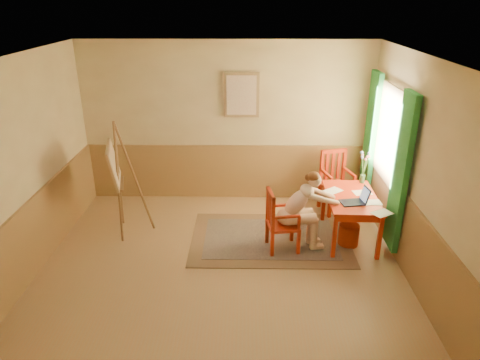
{
  "coord_description": "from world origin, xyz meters",
  "views": [
    {
      "loc": [
        0.34,
        -5.08,
        3.45
      ],
      "look_at": [
        0.25,
        0.55,
        1.05
      ],
      "focal_mm": 32.51,
      "sensor_mm": 36.0,
      "label": 1
    }
  ],
  "objects_px": {
    "chair_left": "(280,221)",
    "chair_back": "(336,182)",
    "figure": "(302,208)",
    "laptop": "(356,200)",
    "easel": "(117,169)",
    "table": "(351,201)"
  },
  "relations": [
    {
      "from": "chair_left",
      "to": "chair_back",
      "type": "xyz_separation_m",
      "value": [
        1.04,
        1.31,
        0.06
      ]
    },
    {
      "from": "figure",
      "to": "laptop",
      "type": "height_order",
      "value": "figure"
    },
    {
      "from": "chair_back",
      "to": "chair_left",
      "type": "bearing_deg",
      "value": -128.47
    },
    {
      "from": "chair_back",
      "to": "easel",
      "type": "distance_m",
      "value": 3.6
    },
    {
      "from": "laptop",
      "to": "table",
      "type": "bearing_deg",
      "value": 91.88
    },
    {
      "from": "figure",
      "to": "chair_back",
      "type": "bearing_deg",
      "value": 59.87
    },
    {
      "from": "table",
      "to": "figure",
      "type": "height_order",
      "value": "figure"
    },
    {
      "from": "chair_left",
      "to": "easel",
      "type": "bearing_deg",
      "value": 168.68
    },
    {
      "from": "easel",
      "to": "chair_back",
      "type": "bearing_deg",
      "value": 13.39
    },
    {
      "from": "chair_back",
      "to": "figure",
      "type": "xyz_separation_m",
      "value": [
        -0.73,
        -1.26,
        0.14
      ]
    },
    {
      "from": "table",
      "to": "easel",
      "type": "relative_size",
      "value": 0.68
    },
    {
      "from": "table",
      "to": "figure",
      "type": "distance_m",
      "value": 0.82
    },
    {
      "from": "chair_left",
      "to": "laptop",
      "type": "distance_m",
      "value": 1.13
    },
    {
      "from": "figure",
      "to": "laptop",
      "type": "distance_m",
      "value": 0.78
    },
    {
      "from": "figure",
      "to": "easel",
      "type": "height_order",
      "value": "easel"
    },
    {
      "from": "chair_left",
      "to": "chair_back",
      "type": "relative_size",
      "value": 0.89
    },
    {
      "from": "chair_back",
      "to": "easel",
      "type": "bearing_deg",
      "value": -166.61
    },
    {
      "from": "laptop",
      "to": "chair_back",
      "type": "bearing_deg",
      "value": 92.18
    },
    {
      "from": "table",
      "to": "figure",
      "type": "xyz_separation_m",
      "value": [
        -0.77,
        -0.27,
        0.03
      ]
    },
    {
      "from": "table",
      "to": "easel",
      "type": "height_order",
      "value": "easel"
    },
    {
      "from": "chair_left",
      "to": "laptop",
      "type": "bearing_deg",
      "value": 5.1
    },
    {
      "from": "figure",
      "to": "laptop",
      "type": "bearing_deg",
      "value": 3.43
    }
  ]
}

